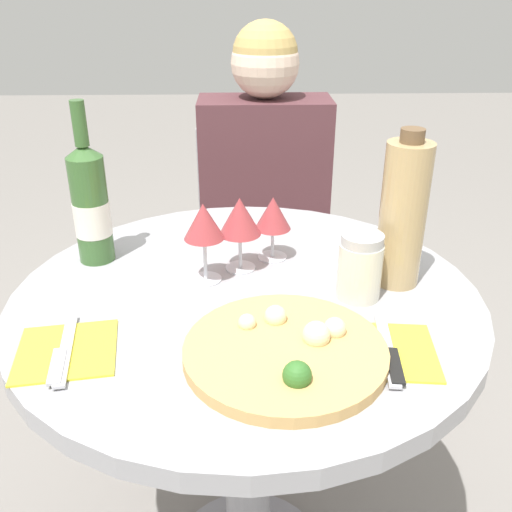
{
  "coord_description": "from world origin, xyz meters",
  "views": [
    {
      "loc": [
        -0.01,
        -0.91,
        1.28
      ],
      "look_at": [
        0.02,
        -0.05,
        0.86
      ],
      "focal_mm": 40.0,
      "sensor_mm": 36.0,
      "label": 1
    }
  ],
  "objects_px": {
    "seated_diner": "(265,246)",
    "wine_bottle": "(91,204)",
    "dining_table": "(247,359)",
    "tall_carafe": "(403,214)",
    "pizza_large": "(287,350)",
    "chair_behind_diner": "(263,261)"
  },
  "relations": [
    {
      "from": "pizza_large",
      "to": "dining_table",
      "type": "bearing_deg",
      "value": 106.79
    },
    {
      "from": "pizza_large",
      "to": "tall_carafe",
      "type": "bearing_deg",
      "value": 46.18
    },
    {
      "from": "dining_table",
      "to": "wine_bottle",
      "type": "bearing_deg",
      "value": 154.41
    },
    {
      "from": "dining_table",
      "to": "wine_bottle",
      "type": "xyz_separation_m",
      "value": [
        -0.3,
        0.15,
        0.27
      ]
    },
    {
      "from": "tall_carafe",
      "to": "seated_diner",
      "type": "bearing_deg",
      "value": 108.8
    },
    {
      "from": "wine_bottle",
      "to": "seated_diner",
      "type": "bearing_deg",
      "value": 55.43
    },
    {
      "from": "seated_diner",
      "to": "wine_bottle",
      "type": "distance_m",
      "value": 0.74
    },
    {
      "from": "pizza_large",
      "to": "tall_carafe",
      "type": "distance_m",
      "value": 0.35
    },
    {
      "from": "pizza_large",
      "to": "wine_bottle",
      "type": "distance_m",
      "value": 0.51
    },
    {
      "from": "chair_behind_diner",
      "to": "pizza_large",
      "type": "bearing_deg",
      "value": 89.74
    },
    {
      "from": "wine_bottle",
      "to": "pizza_large",
      "type": "bearing_deg",
      "value": -43.47
    },
    {
      "from": "dining_table",
      "to": "pizza_large",
      "type": "height_order",
      "value": "pizza_large"
    },
    {
      "from": "pizza_large",
      "to": "tall_carafe",
      "type": "xyz_separation_m",
      "value": [
        0.22,
        0.23,
        0.13
      ]
    },
    {
      "from": "chair_behind_diner",
      "to": "tall_carafe",
      "type": "distance_m",
      "value": 0.95
    },
    {
      "from": "dining_table",
      "to": "seated_diner",
      "type": "height_order",
      "value": "seated_diner"
    },
    {
      "from": "wine_bottle",
      "to": "tall_carafe",
      "type": "height_order",
      "value": "wine_bottle"
    },
    {
      "from": "pizza_large",
      "to": "tall_carafe",
      "type": "height_order",
      "value": "tall_carafe"
    },
    {
      "from": "seated_diner",
      "to": "pizza_large",
      "type": "xyz_separation_m",
      "value": [
        -0.0,
        -0.88,
        0.24
      ]
    },
    {
      "from": "dining_table",
      "to": "seated_diner",
      "type": "relative_size",
      "value": 0.73
    },
    {
      "from": "wine_bottle",
      "to": "dining_table",
      "type": "bearing_deg",
      "value": -25.59
    },
    {
      "from": "pizza_large",
      "to": "chair_behind_diner",
      "type": "bearing_deg",
      "value": 89.74
    },
    {
      "from": "chair_behind_diner",
      "to": "seated_diner",
      "type": "relative_size",
      "value": 0.7
    }
  ]
}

